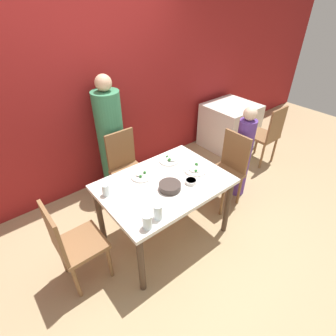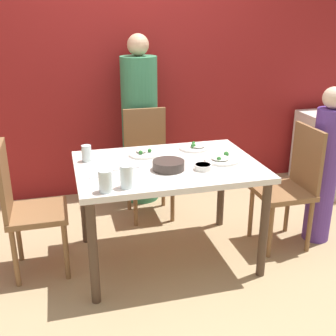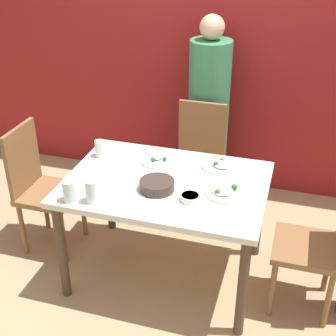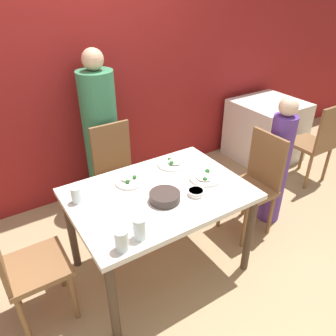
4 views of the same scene
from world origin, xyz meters
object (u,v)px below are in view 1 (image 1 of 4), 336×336
(person_adult, at_px, (111,141))
(bowl_curry, at_px, (170,186))
(person_child, at_px, (242,155))
(plate_rice_adult, at_px, (141,176))
(chair_child_spot, at_px, (228,168))
(chair_adult_spot, at_px, (127,166))
(glass_water_tall, at_px, (106,190))

(person_adult, height_order, bowl_curry, person_adult)
(person_child, xyz_separation_m, plate_rice_adult, (-1.37, 0.25, 0.18))
(chair_child_spot, distance_m, person_adult, 1.52)
(chair_child_spot, bearing_deg, plate_rice_adult, -102.97)
(chair_adult_spot, distance_m, person_child, 1.48)
(glass_water_tall, bearing_deg, chair_child_spot, -8.63)
(person_child, xyz_separation_m, glass_water_tall, (-1.79, 0.23, 0.22))
(person_adult, xyz_separation_m, glass_water_tall, (-0.57, -0.93, 0.09))
(chair_adult_spot, height_order, person_child, person_child)
(bowl_curry, bearing_deg, person_adult, 87.69)
(bowl_curry, bearing_deg, chair_child_spot, 4.81)
(chair_adult_spot, bearing_deg, person_child, -33.99)
(person_child, distance_m, bowl_curry, 1.29)
(chair_adult_spot, xyz_separation_m, person_adult, (0.00, 0.34, 0.21))
(bowl_curry, relative_size, plate_rice_adult, 0.97)
(glass_water_tall, bearing_deg, person_adult, 58.67)
(chair_child_spot, xyz_separation_m, bowl_curry, (-1.00, -0.08, 0.27))
(chair_adult_spot, height_order, plate_rice_adult, chair_adult_spot)
(person_adult, relative_size, plate_rice_adult, 7.11)
(plate_rice_adult, bearing_deg, person_adult, 80.54)
(chair_child_spot, bearing_deg, glass_water_tall, -98.63)
(bowl_curry, height_order, glass_water_tall, glass_water_tall)
(chair_child_spot, xyz_separation_m, person_adult, (-0.95, 1.16, 0.21))
(glass_water_tall, bearing_deg, person_child, -7.33)
(bowl_curry, xyz_separation_m, plate_rice_adult, (-0.10, 0.34, -0.02))
(chair_adult_spot, bearing_deg, plate_rice_adult, -104.83)
(person_child, bearing_deg, person_adult, 136.49)
(bowl_curry, bearing_deg, plate_rice_adult, 106.60)
(bowl_curry, distance_m, glass_water_tall, 0.61)
(chair_child_spot, height_order, bowl_curry, chair_child_spot)
(person_adult, xyz_separation_m, person_child, (1.22, -1.16, -0.13))
(person_child, bearing_deg, chair_child_spot, 180.00)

